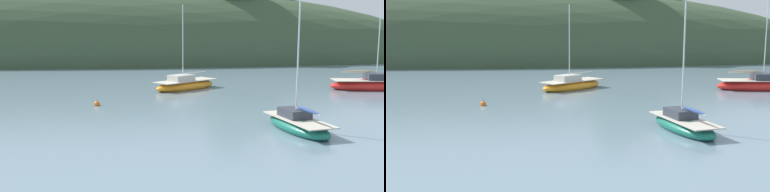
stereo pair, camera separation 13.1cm
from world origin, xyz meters
TOP-DOWN VIEW (x-y plane):
  - far_shoreline_hill at (-24.71, 70.65)m, footprint 150.00×36.00m
  - sailboat_blue_center at (5.80, 14.42)m, footprint 3.30×6.12m
  - sailboat_navy_dinghy at (0.02, 31.95)m, footprint 6.94×6.41m
  - sailboat_black_sloop at (17.88, 30.60)m, footprint 8.12×3.38m
  - mooring_buoy_inner at (-7.05, 23.31)m, footprint 0.44×0.44m

SIDE VIEW (x-z plane):
  - far_shoreline_hill at x=-24.71m, z-range -14.92..15.11m
  - mooring_buoy_inner at x=-7.05m, z-range -0.15..0.39m
  - sailboat_blue_center at x=5.80m, z-range -3.40..4.13m
  - sailboat_navy_dinghy at x=0.02m, z-range -3.71..4.55m
  - sailboat_black_sloop at x=17.88m, z-range -4.16..5.09m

